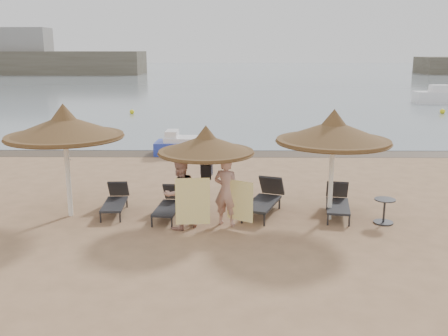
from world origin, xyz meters
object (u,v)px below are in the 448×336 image
at_px(lounger_far_left, 116,200).
at_px(pedal_boat, 181,145).
at_px(lounger_near_left, 170,203).
at_px(person_left, 180,188).
at_px(lounger_far_right, 338,201).
at_px(person_right, 226,186).
at_px(palapa_left, 64,127).
at_px(palapa_center, 206,145).
at_px(lounger_near_right, 265,198).
at_px(side_table, 384,212).
at_px(palapa_right, 333,132).

xyz_separation_m(lounger_far_left, pedal_boat, (1.10, 7.91, 0.04)).
xyz_separation_m(lounger_near_left, person_left, (0.39, -0.97, 0.72)).
bearing_deg(lounger_near_left, lounger_far_right, 8.58).
bearing_deg(person_right, pedal_boat, -56.13).
bearing_deg(palapa_left, palapa_center, -1.97).
distance_m(lounger_near_right, side_table, 3.20).
xyz_separation_m(lounger_near_left, lounger_near_right, (2.65, 0.34, 0.06)).
xyz_separation_m(palapa_left, pedal_boat, (2.27, 8.28, -2.08)).
distance_m(lounger_far_left, side_table, 7.36).
bearing_deg(lounger_near_right, palapa_right, 2.29).
xyz_separation_m(palapa_right, person_right, (-2.79, -0.49, -1.32)).
bearing_deg(person_left, palapa_left, -53.22).
bearing_deg(palapa_center, person_right, -45.63).
relative_size(palapa_left, lounger_far_right, 1.65).
relative_size(palapa_left, person_right, 1.47).
bearing_deg(pedal_boat, person_left, -82.17).
relative_size(palapa_right, lounger_far_right, 1.59).
bearing_deg(lounger_far_right, lounger_near_left, -167.48).
xyz_separation_m(palapa_center, palapa_right, (3.33, -0.06, 0.35)).
relative_size(palapa_center, person_right, 1.21).
bearing_deg(palapa_right, palapa_center, 178.97).
xyz_separation_m(person_left, person_right, (1.18, 0.26, -0.01)).
xyz_separation_m(palapa_right, lounger_far_right, (0.30, 0.42, -2.01)).
bearing_deg(palapa_center, person_left, -128.13).
relative_size(palapa_center, lounger_far_right, 1.36).
bearing_deg(lounger_far_left, lounger_near_left, -15.99).
bearing_deg(side_table, person_left, -175.39).
bearing_deg(person_left, palapa_center, -164.61).
bearing_deg(lounger_near_right, pedal_boat, 131.77).
height_order(lounger_near_right, person_left, person_left).
relative_size(lounger_near_left, lounger_near_right, 0.84).
relative_size(palapa_center, palapa_right, 0.85).
bearing_deg(lounger_near_right, side_table, 4.42).
distance_m(palapa_left, person_left, 3.56).
relative_size(side_table, person_left, 0.31).
height_order(palapa_left, lounger_near_left, palapa_left).
height_order(palapa_left, person_right, palapa_left).
relative_size(lounger_far_right, pedal_boat, 0.82).
bearing_deg(lounger_far_right, lounger_far_left, -171.35).
distance_m(palapa_right, lounger_near_left, 4.81).
relative_size(palapa_right, lounger_near_right, 1.40).
xyz_separation_m(lounger_far_left, side_table, (7.30, -0.88, -0.03)).
height_order(lounger_far_left, person_left, person_left).
relative_size(side_table, pedal_boat, 0.29).
xyz_separation_m(lounger_near_right, pedal_boat, (-3.12, 7.92, -0.02)).
bearing_deg(side_table, pedal_boat, 125.21).
bearing_deg(palapa_right, pedal_boat, 119.68).
relative_size(palapa_right, pedal_boat, 1.31).
height_order(lounger_far_left, lounger_near_left, lounger_near_left).
distance_m(lounger_far_right, person_left, 4.49).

